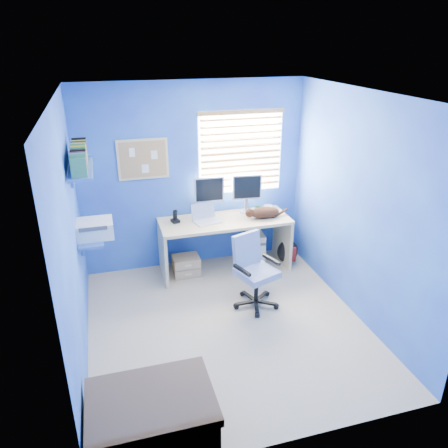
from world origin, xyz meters
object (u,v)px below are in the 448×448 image
object	(u,v)px
desk	(225,245)
tower_pc	(255,246)
laptop	(207,214)
cat	(265,212)
office_chair	(254,280)

from	to	relation	value
desk	tower_pc	bearing A→B (deg)	13.96
laptop	tower_pc	world-z (taller)	laptop
laptop	cat	xyz separation A→B (m)	(0.78, -0.05, -0.04)
tower_pc	office_chair	bearing A→B (deg)	-105.06
laptop	cat	size ratio (longest dim) A/B	0.82
desk	laptop	world-z (taller)	laptop
laptop	office_chair	distance (m)	1.10
desk	office_chair	xyz separation A→B (m)	(0.10, -0.92, -0.04)
cat	laptop	bearing A→B (deg)	177.39
laptop	office_chair	size ratio (longest dim) A/B	0.38
desk	cat	size ratio (longest dim) A/B	4.29
cat	tower_pc	distance (m)	0.62
tower_pc	desk	bearing A→B (deg)	-160.57
laptop	cat	distance (m)	0.78
cat	tower_pc	size ratio (longest dim) A/B	0.90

